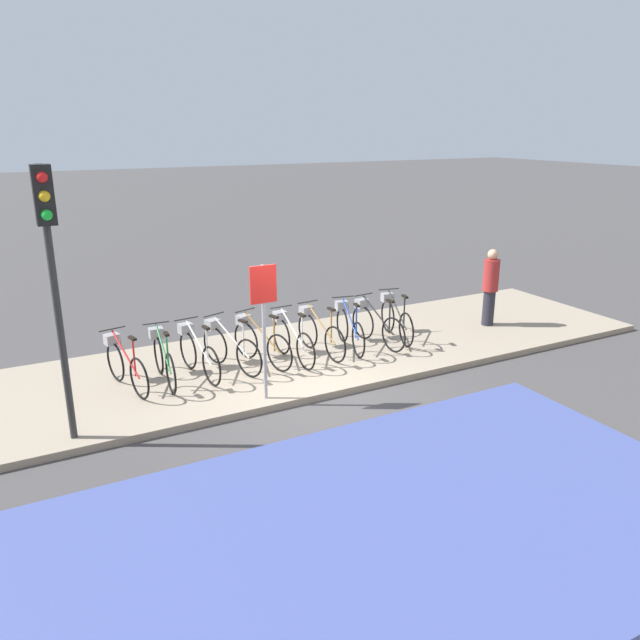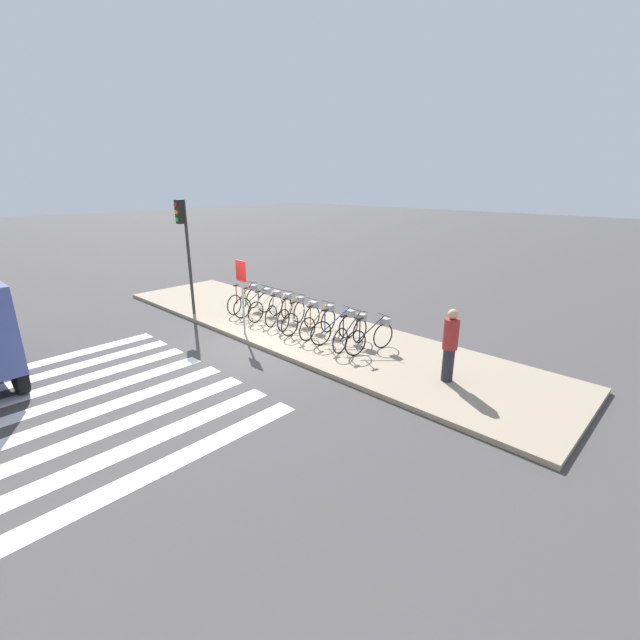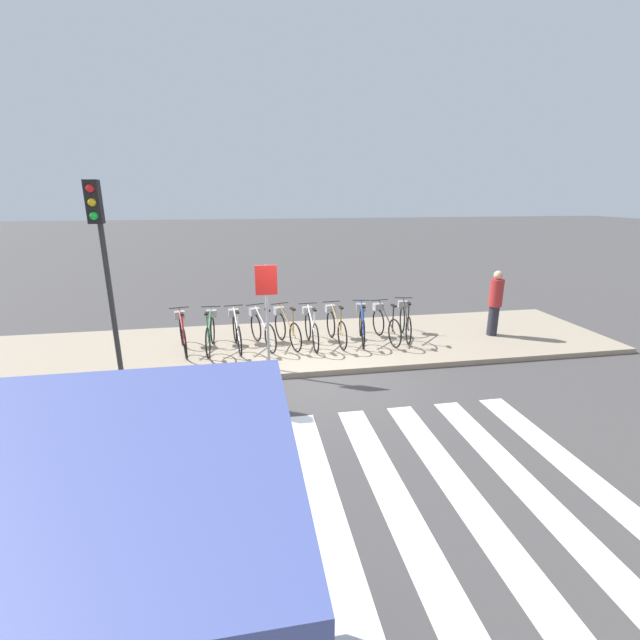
{
  "view_description": "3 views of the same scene",
  "coord_description": "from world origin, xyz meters",
  "views": [
    {
      "loc": [
        -4.48,
        -8.41,
        4.41
      ],
      "look_at": [
        0.79,
        1.52,
        0.88
      ],
      "focal_mm": 35.0,
      "sensor_mm": 36.0,
      "label": 1
    },
    {
      "loc": [
        9.16,
        -6.93,
        4.52
      ],
      "look_at": [
        1.33,
        1.29,
        0.81
      ],
      "focal_mm": 24.0,
      "sensor_mm": 36.0,
      "label": 2
    },
    {
      "loc": [
        -1.27,
        -8.21,
        3.71
      ],
      "look_at": [
        0.46,
        1.55,
        0.78
      ],
      "focal_mm": 24.0,
      "sensor_mm": 36.0,
      "label": 3
    }
  ],
  "objects": [
    {
      "name": "parked_bicycle_1",
      "position": [
        -2.15,
        1.78,
        0.57
      ],
      "size": [
        0.46,
        1.68,
        1.03
      ],
      "color": "black",
      "rests_on": "sidewalk"
    },
    {
      "name": "sign_post",
      "position": [
        -0.86,
        0.29,
        1.64
      ],
      "size": [
        0.44,
        0.07,
        2.23
      ],
      "color": "#99999E",
      "rests_on": "sidewalk"
    },
    {
      "name": "parked_bicycle_3",
      "position": [
        -0.94,
        1.82,
        0.57
      ],
      "size": [
        0.66,
        1.61,
        1.03
      ],
      "color": "black",
      "rests_on": "sidewalk"
    },
    {
      "name": "parked_bicycle_0",
      "position": [
        -2.8,
        1.81,
        0.57
      ],
      "size": [
        0.52,
        1.65,
        1.03
      ],
      "color": "black",
      "rests_on": "sidewalk"
    },
    {
      "name": "parked_bicycle_9",
      "position": [
        2.75,
        1.84,
        0.57
      ],
      "size": [
        0.51,
        1.65,
        1.03
      ],
      "color": "black",
      "rests_on": "sidewalk"
    },
    {
      "name": "parked_bicycle_7",
      "position": [
        1.57,
        1.76,
        0.57
      ],
      "size": [
        0.51,
        1.65,
        1.03
      ],
      "color": "black",
      "rests_on": "sidewalk"
    },
    {
      "name": "parked_bicycle_6",
      "position": [
        0.89,
        1.76,
        0.57
      ],
      "size": [
        0.46,
        1.68,
        1.03
      ],
      "color": "black",
      "rests_on": "sidewalk"
    },
    {
      "name": "parked_bicycle_4",
      "position": [
        -0.34,
        1.81,
        0.57
      ],
      "size": [
        0.62,
        1.62,
        1.03
      ],
      "color": "black",
      "rests_on": "sidewalk"
    },
    {
      "name": "ground_plane",
      "position": [
        0.0,
        0.0,
        0.0
      ],
      "size": [
        120.0,
        120.0,
        0.0
      ],
      "primitive_type": "plane",
      "color": "#423F3F"
    },
    {
      "name": "traffic_light",
      "position": [
        -3.83,
        0.24,
        2.86
      ],
      "size": [
        0.24,
        0.4,
        3.83
      ],
      "color": "#2D2D2D",
      "rests_on": "sidewalk"
    },
    {
      "name": "parked_bicycle_2",
      "position": [
        -1.54,
        1.78,
        0.57
      ],
      "size": [
        0.46,
        1.67,
        1.03
      ],
      "color": "black",
      "rests_on": "sidewalk"
    },
    {
      "name": "parked_bicycle_8",
      "position": [
        2.16,
        1.71,
        0.57
      ],
      "size": [
        0.46,
        1.68,
        1.03
      ],
      "color": "black",
      "rests_on": "sidewalk"
    },
    {
      "name": "sidewalk",
      "position": [
        0.0,
        1.87,
        0.06
      ],
      "size": [
        15.92,
        3.75,
        0.12
      ],
      "color": "gray",
      "rests_on": "ground_plane"
    },
    {
      "name": "pedestrian",
      "position": [
        5.09,
        1.59,
        1.02
      ],
      "size": [
        0.34,
        0.34,
        1.72
      ],
      "color": "#23232D",
      "rests_on": "sidewalk"
    },
    {
      "name": "road_crosswalk",
      "position": [
        0.0,
        -5.61,
        0.0
      ],
      "size": [
        6.75,
        8.0,
        0.01
      ],
      "color": "silver",
      "rests_on": "ground_plane"
    },
    {
      "name": "parked_bicycle_5",
      "position": [
        0.26,
        1.68,
        0.57
      ],
      "size": [
        0.46,
        1.68,
        1.03
      ],
      "color": "black",
      "rests_on": "sidewalk"
    }
  ]
}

